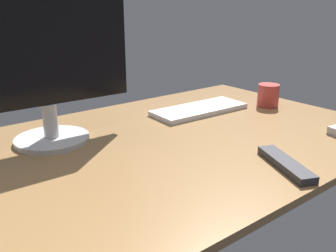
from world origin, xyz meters
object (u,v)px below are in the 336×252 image
at_px(monitor, 44,62).
at_px(keyboard, 199,109).
at_px(tv_remote, 285,164).
at_px(coffee_mug, 268,95).

xyz_separation_m(monitor, keyboard, (0.53, -0.04, -0.22)).
xyz_separation_m(monitor, tv_remote, (0.37, -0.51, -0.22)).
bearing_deg(monitor, keyboard, -2.71).
height_order(monitor, tv_remote, monitor).
bearing_deg(monitor, tv_remote, -52.27).
relative_size(keyboard, tv_remote, 1.81).
height_order(tv_remote, coffee_mug, coffee_mug).
distance_m(monitor, coffee_mug, 0.82).
bearing_deg(keyboard, monitor, 177.86).
bearing_deg(coffee_mug, tv_remote, -138.15).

